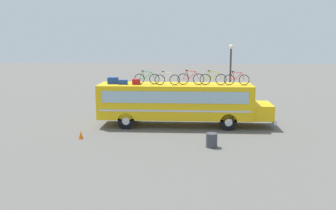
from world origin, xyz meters
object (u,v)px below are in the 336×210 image
at_px(traffic_cone, 81,135).
at_px(trash_bin, 212,140).
at_px(luggage_bag_3, 136,82).
at_px(rooftop_bicycle_3, 191,79).
at_px(rooftop_bicycle_4, 213,79).
at_px(bus, 179,102).
at_px(rooftop_bicycle_1, 147,78).
at_px(rooftop_bicycle_5, 237,79).
at_px(luggage_bag_2, 123,82).
at_px(street_lamp, 230,72).
at_px(rooftop_bicycle_2, 167,79).
at_px(luggage_bag_1, 113,81).

bearing_deg(traffic_cone, trash_bin, -9.53).
distance_m(luggage_bag_3, rooftop_bicycle_3, 3.59).
height_order(rooftop_bicycle_4, traffic_cone, rooftop_bicycle_4).
bearing_deg(traffic_cone, bus, 33.06).
distance_m(luggage_bag_3, trash_bin, 7.15).
height_order(bus, trash_bin, bus).
height_order(rooftop_bicycle_1, rooftop_bicycle_3, rooftop_bicycle_3).
bearing_deg(bus, rooftop_bicycle_5, -3.94).
relative_size(luggage_bag_2, rooftop_bicycle_3, 0.32).
bearing_deg(traffic_cone, street_lamp, 41.15).
bearing_deg(rooftop_bicycle_2, rooftop_bicycle_4, 3.43).
xyz_separation_m(luggage_bag_1, rooftop_bicycle_3, (5.20, -0.26, 0.19)).
bearing_deg(bus, luggage_bag_1, 179.32).
xyz_separation_m(luggage_bag_3, rooftop_bicycle_3, (3.58, 0.08, 0.23)).
distance_m(rooftop_bicycle_1, rooftop_bicycle_5, 5.89).
distance_m(rooftop_bicycle_3, street_lamp, 5.72).
height_order(bus, luggage_bag_3, luggage_bag_3).
bearing_deg(luggage_bag_2, luggage_bag_3, -0.84).
bearing_deg(luggage_bag_1, rooftop_bicycle_5, -2.16).
distance_m(rooftop_bicycle_1, street_lamp, 7.59).
height_order(rooftop_bicycle_2, rooftop_bicycle_5, rooftop_bicycle_5).
height_order(luggage_bag_1, trash_bin, luggage_bag_1).
xyz_separation_m(rooftop_bicycle_3, rooftop_bicycle_5, (2.97, -0.05, -0.02)).
xyz_separation_m(bus, rooftop_bicycle_1, (-2.18, -0.04, 1.54)).
bearing_deg(bus, rooftop_bicycle_1, -178.93).
bearing_deg(luggage_bag_2, rooftop_bicycle_1, 8.51).
height_order(rooftop_bicycle_4, trash_bin, rooftop_bicycle_4).
distance_m(rooftop_bicycle_2, trash_bin, 5.98).
relative_size(rooftop_bicycle_2, trash_bin, 2.15).
bearing_deg(rooftop_bicycle_1, rooftop_bicycle_5, -2.09).
relative_size(luggage_bag_2, rooftop_bicycle_2, 0.34).
distance_m(luggage_bag_2, rooftop_bicycle_4, 5.92).
bearing_deg(trash_bin, traffic_cone, 170.47).
height_order(rooftop_bicycle_2, rooftop_bicycle_3, rooftop_bicycle_3).
xyz_separation_m(rooftop_bicycle_2, traffic_cone, (-4.90, -3.28, -2.96)).
distance_m(luggage_bag_2, rooftop_bicycle_1, 1.59).
bearing_deg(rooftop_bicycle_1, rooftop_bicycle_4, -2.68).
distance_m(rooftop_bicycle_1, rooftop_bicycle_2, 1.43).
bearing_deg(bus, rooftop_bicycle_3, -15.92).
relative_size(rooftop_bicycle_4, traffic_cone, 3.79).
bearing_deg(luggage_bag_2, trash_bin, -39.97).
distance_m(bus, rooftop_bicycle_4, 2.70).
height_order(bus, luggage_bag_1, luggage_bag_1).
bearing_deg(luggage_bag_1, rooftop_bicycle_4, -2.56).
xyz_separation_m(bus, traffic_cone, (-5.69, -3.71, -1.41)).
distance_m(luggage_bag_2, rooftop_bicycle_5, 7.45).
xyz_separation_m(rooftop_bicycle_5, street_lamp, (0.11, 4.87, 0.06)).
height_order(traffic_cone, street_lamp, street_lamp).
distance_m(bus, luggage_bag_1, 4.67).
relative_size(luggage_bag_1, rooftop_bicycle_5, 0.39).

